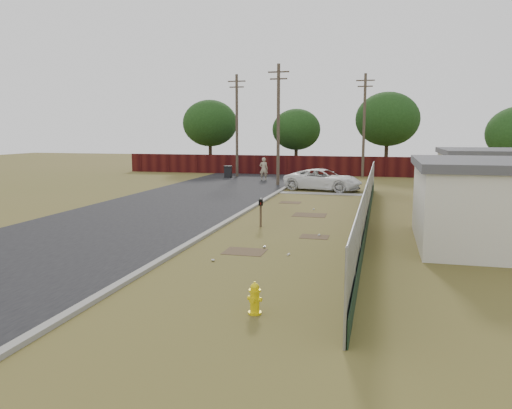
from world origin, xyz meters
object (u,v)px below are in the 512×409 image
(pickup_truck, at_px, (323,180))
(pedestrian, at_px, (264,169))
(fire_hydrant, at_px, (255,299))
(mailbox, at_px, (261,204))
(trash_bin, at_px, (228,172))

(pickup_truck, xyz_separation_m, pedestrian, (-5.63, 5.79, 0.21))
(fire_hydrant, relative_size, mailbox, 0.61)
(pickup_truck, relative_size, pedestrian, 2.81)
(fire_hydrant, bearing_deg, trash_bin, 108.44)
(pickup_truck, xyz_separation_m, trash_bin, (-9.18, 7.19, -0.20))
(fire_hydrant, xyz_separation_m, pedestrian, (-6.89, 29.88, 0.59))
(pedestrian, xyz_separation_m, trash_bin, (-3.54, 1.40, -0.40))
(fire_hydrant, distance_m, trash_bin, 32.97)
(pickup_truck, relative_size, trash_bin, 5.03)
(pedestrian, distance_m, trash_bin, 3.83)
(mailbox, height_order, pedestrian, pedestrian)
(fire_hydrant, relative_size, pedestrian, 0.40)
(trash_bin, bearing_deg, pickup_truck, -38.07)
(pickup_truck, height_order, trash_bin, pickup_truck)
(pedestrian, bearing_deg, mailbox, 94.14)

